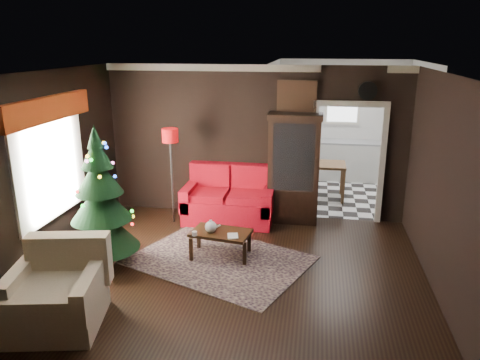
% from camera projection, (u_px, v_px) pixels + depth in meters
% --- Properties ---
extents(floor, '(5.50, 5.50, 0.00)m').
position_uv_depth(floor, '(229.00, 275.00, 6.55)').
color(floor, black).
rests_on(floor, ground).
extents(ceiling, '(5.50, 5.50, 0.00)m').
position_uv_depth(ceiling, '(228.00, 74.00, 5.74)').
color(ceiling, white).
rests_on(ceiling, ground).
extents(wall_back, '(5.50, 0.00, 5.50)m').
position_uv_depth(wall_back, '(254.00, 142.00, 8.51)').
color(wall_back, black).
rests_on(wall_back, ground).
extents(wall_front, '(5.50, 0.00, 5.50)m').
position_uv_depth(wall_front, '(171.00, 268.00, 3.78)').
color(wall_front, black).
rests_on(wall_front, ground).
extents(wall_left, '(0.00, 5.50, 5.50)m').
position_uv_depth(wall_left, '(40.00, 172.00, 6.58)').
color(wall_left, black).
rests_on(wall_left, ground).
extents(wall_right, '(0.00, 5.50, 5.50)m').
position_uv_depth(wall_right, '(447.00, 192.00, 5.71)').
color(wall_right, black).
rests_on(wall_right, ground).
extents(doorway, '(1.10, 0.10, 2.10)m').
position_uv_depth(doorway, '(347.00, 165.00, 8.34)').
color(doorway, silver).
rests_on(doorway, ground).
extents(left_window, '(0.05, 1.60, 1.40)m').
position_uv_depth(left_window, '(50.00, 165.00, 6.75)').
color(left_window, white).
rests_on(left_window, wall_left).
extents(valance, '(0.12, 2.10, 0.35)m').
position_uv_depth(valance, '(48.00, 109.00, 6.50)').
color(valance, maroon).
rests_on(valance, wall_left).
extents(kitchen_floor, '(3.00, 3.00, 0.00)m').
position_uv_depth(kitchen_floor, '(340.00, 194.00, 10.06)').
color(kitchen_floor, white).
rests_on(kitchen_floor, ground).
extents(kitchen_window, '(0.70, 0.06, 0.70)m').
position_uv_depth(kitchen_window, '(342.00, 107.00, 10.94)').
color(kitchen_window, white).
rests_on(kitchen_window, ground).
extents(rug, '(3.01, 2.64, 0.01)m').
position_uv_depth(rug, '(220.00, 260.00, 7.00)').
color(rug, '#3F2A34').
rests_on(rug, ground).
extents(loveseat, '(1.70, 0.90, 1.00)m').
position_uv_depth(loveseat, '(229.00, 195.00, 8.40)').
color(loveseat, maroon).
rests_on(loveseat, ground).
extents(curio_cabinet, '(0.90, 0.45, 1.90)m').
position_uv_depth(curio_cabinet, '(294.00, 171.00, 8.30)').
color(curio_cabinet, black).
rests_on(curio_cabinet, ground).
extents(floor_lamp, '(0.34, 0.34, 1.81)m').
position_uv_depth(floor_lamp, '(172.00, 179.00, 8.27)').
color(floor_lamp, '#252424').
rests_on(floor_lamp, ground).
extents(christmas_tree, '(1.23, 1.23, 1.97)m').
position_uv_depth(christmas_tree, '(100.00, 198.00, 6.56)').
color(christmas_tree, black).
rests_on(christmas_tree, ground).
extents(armchair, '(1.21, 1.21, 1.05)m').
position_uv_depth(armchair, '(55.00, 290.00, 5.27)').
color(armchair, tan).
rests_on(armchair, ground).
extents(coffee_table, '(0.96, 0.66, 0.40)m').
position_uv_depth(coffee_table, '(221.00, 244.00, 7.08)').
color(coffee_table, black).
rests_on(coffee_table, rug).
extents(teapot, '(0.24, 0.24, 0.19)m').
position_uv_depth(teapot, '(211.00, 226.00, 6.96)').
color(teapot, silver).
rests_on(teapot, coffee_table).
extents(cup_a, '(0.10, 0.10, 0.06)m').
position_uv_depth(cup_a, '(208.00, 227.00, 7.09)').
color(cup_a, silver).
rests_on(cup_a, coffee_table).
extents(cup_b, '(0.10, 0.10, 0.06)m').
position_uv_depth(cup_b, '(195.00, 234.00, 6.87)').
color(cup_b, white).
rests_on(cup_b, coffee_table).
extents(book, '(0.15, 0.05, 0.21)m').
position_uv_depth(book, '(228.00, 230.00, 6.81)').
color(book, '#9C8459').
rests_on(book, coffee_table).
extents(wall_clock, '(0.32, 0.32, 0.06)m').
position_uv_depth(wall_clock, '(368.00, 91.00, 7.87)').
color(wall_clock, white).
rests_on(wall_clock, wall_back).
extents(painting, '(0.62, 0.05, 0.52)m').
position_uv_depth(painting, '(297.00, 97.00, 8.10)').
color(painting, '#AC6E47').
rests_on(painting, wall_back).
extents(kitchen_counter, '(1.80, 0.60, 0.90)m').
position_uv_depth(kitchen_counter, '(340.00, 161.00, 11.06)').
color(kitchen_counter, silver).
rests_on(kitchen_counter, ground).
extents(kitchen_table, '(0.70, 0.70, 0.75)m').
position_uv_depth(kitchen_table, '(328.00, 181.00, 9.71)').
color(kitchen_table, brown).
rests_on(kitchen_table, ground).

